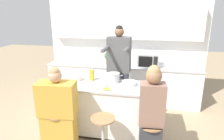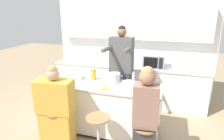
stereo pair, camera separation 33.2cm
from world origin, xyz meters
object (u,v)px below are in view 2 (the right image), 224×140
coffee_cup_near (103,83)px  banana_bunch (105,88)px  person_cooking (121,75)px  kitchen_island (111,109)px  fruit_bowl (79,77)px  juice_carton (93,74)px  potted_plant (115,57)px  bar_stool_center (98,135)px  person_wrapped_blanket (56,112)px  cooking_pot (114,78)px  microwave (153,61)px  person_seated_near (145,122)px  bar_stool_leftmost (58,128)px

coffee_cup_near → banana_bunch: bearing=-61.5°
coffee_cup_near → person_cooking: bearing=73.4°
kitchen_island → fruit_bowl: bearing=169.0°
fruit_bowl → juice_carton: (0.27, 0.06, 0.06)m
fruit_bowl → potted_plant: potted_plant is taller
bar_stool_center → person_wrapped_blanket: size_ratio=0.47×
cooking_pot → fruit_bowl: (-0.67, -0.03, -0.04)m
microwave → potted_plant: microwave is taller
person_seated_near → juice_carton: bearing=137.3°
person_cooking → potted_plant: size_ratio=6.14×
potted_plant → fruit_bowl: bearing=-104.6°
person_seated_near → bar_stool_leftmost: bearing=174.4°
person_seated_near → person_wrapped_blanket: bearing=175.2°
person_cooking → juice_carton: bearing=-139.0°
bar_stool_leftmost → microwave: microwave is taller
person_cooking → person_wrapped_blanket: (-0.71, -1.16, -0.28)m
person_cooking → banana_bunch: (-0.07, -0.73, 0.01)m
person_cooking → person_seated_near: size_ratio=1.27×
banana_bunch → microwave: bearing=69.1°
bar_stool_leftmost → juice_carton: 1.08m
potted_plant → juice_carton: bearing=-92.9°
bar_stool_leftmost → banana_bunch: size_ratio=3.82×
fruit_bowl → coffee_cup_near: size_ratio=1.81×
fruit_bowl → bar_stool_center: bearing=-48.7°
bar_stool_leftmost → potted_plant: 2.16m
cooking_pot → potted_plant: (-0.34, 1.22, 0.08)m
fruit_bowl → banana_bunch: fruit_bowl is taller
cooking_pot → juice_carton: juice_carton is taller
cooking_pot → person_wrapped_blanket: bearing=-130.2°
person_seated_near → microwave: (-0.11, 1.98, 0.35)m
bar_stool_leftmost → potted_plant: (0.35, 2.00, 0.72)m
person_cooking → fruit_bowl: 0.80m
bar_stool_center → person_cooking: bearing=87.9°
kitchen_island → microwave: (0.56, 1.34, 0.59)m
cooking_pot → microwave: bearing=65.0°
bar_stool_leftmost → bar_stool_center: (0.68, 0.01, 0.00)m
person_wrapped_blanket → potted_plant: (0.34, 2.02, 0.43)m
cooking_pot → juice_carton: size_ratio=1.43×
bar_stool_center → banana_bunch: size_ratio=3.82×
fruit_bowl → microwave: bearing=44.9°
kitchen_island → microwave: bearing=67.3°
coffee_cup_near → juice_carton: bearing=139.4°
bar_stool_center → cooking_pot: (0.01, 0.78, 0.64)m
bar_stool_center → microwave: (0.56, 1.95, 0.70)m
person_cooking → potted_plant: 0.95m
banana_bunch → potted_plant: bearing=100.6°
person_cooking → person_seated_near: (0.63, -1.16, -0.22)m
bar_stool_leftmost → fruit_bowl: size_ratio=3.26×
bar_stool_leftmost → person_cooking: size_ratio=0.35×
person_cooking → juice_carton: person_cooking is taller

